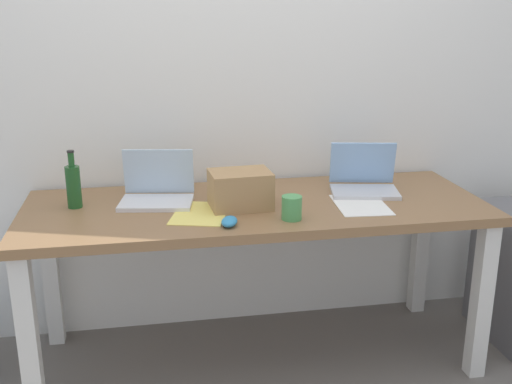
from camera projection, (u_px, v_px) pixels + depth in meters
The scene contains 11 objects.
ground_plane at pixel (256, 356), 2.83m from camera, with size 8.00×8.00×0.00m, color slate.
back_wall at pixel (240, 62), 2.84m from camera, with size 5.20×0.08×2.60m, color white.
desk at pixel (256, 224), 2.64m from camera, with size 1.96×0.73×0.74m.
laptop_left at pixel (157, 191), 2.61m from camera, with size 0.34×0.27×0.22m.
laptop_right at pixel (364, 181), 2.76m from camera, with size 0.33×0.28×0.22m.
beer_bottle at pixel (73, 185), 2.53m from camera, with size 0.06×0.06×0.24m.
computer_mouse at pixel (229, 221), 2.34m from camera, with size 0.06×0.10×0.03m, color #338CC6.
cardboard_box at pixel (240, 189), 2.53m from camera, with size 0.25×0.18×0.15m, color tan.
coffee_mug at pixel (292, 208), 2.40m from camera, with size 0.08×0.08×0.10m, color #4C9E56.
paper_yellow_folder at pixel (200, 213), 2.48m from camera, with size 0.21×0.30×0.00m, color #F4E06B.
paper_sheet_front_right at pixel (361, 205), 2.58m from camera, with size 0.21×0.30×0.00m, color white.
Camera 1 is at (-0.44, -2.44, 1.56)m, focal length 42.91 mm.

